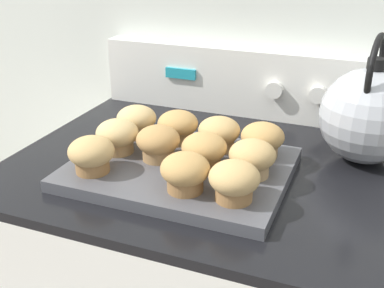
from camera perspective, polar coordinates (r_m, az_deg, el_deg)
The scene contains 14 objects.
control_panel at distance 1.17m, azimuth 6.93°, elevation 7.25°, with size 0.74×0.07×0.16m.
muffin_pan at distance 0.89m, azimuth -1.37°, elevation -2.94°, with size 0.39×0.30×0.02m.
muffin_r0_c0 at distance 0.86m, azimuth -11.83°, elevation -1.19°, with size 0.08×0.08×0.07m.
muffin_r0_c2 at distance 0.78m, azimuth -0.82°, elevation -3.33°, with size 0.08×0.08×0.07m.
muffin_r0_c3 at distance 0.76m, azimuth 5.03°, elevation -4.36°, with size 0.08×0.08×0.07m.
muffin_r1_c0 at distance 0.93m, azimuth -8.83°, elevation 0.98°, with size 0.08×0.08×0.07m.
muffin_r1_c1 at distance 0.89m, azimuth -4.03°, elevation 0.17°, with size 0.08×0.08×0.07m.
muffin_r1_c2 at distance 0.86m, azimuth 1.45°, elevation -0.76°, with size 0.08×0.08×0.07m.
muffin_r1_c3 at distance 0.84m, azimuth 7.15°, elevation -1.64°, with size 0.08×0.08×0.07m.
muffin_r2_c0 at distance 1.00m, azimuth -6.59°, elevation 2.75°, with size 0.08×0.08×0.07m.
muffin_r2_c1 at distance 0.96m, azimuth -1.68°, elevation 2.12°, with size 0.08×0.08×0.07m.
muffin_r2_c2 at distance 0.93m, azimuth 3.23°, elevation 1.30°, with size 0.08×0.08×0.07m.
muffin_r2_c3 at distance 0.91m, azimuth 8.35°, elevation 0.55°, with size 0.08×0.08×0.07m.
tea_kettle at distance 0.97m, azimuth 20.19°, elevation 3.36°, with size 0.18×0.22×0.25m.
Camera 1 is at (0.28, -0.48, 1.31)m, focal length 45.00 mm.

